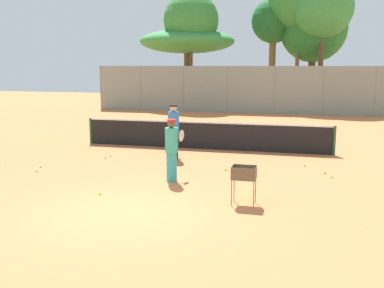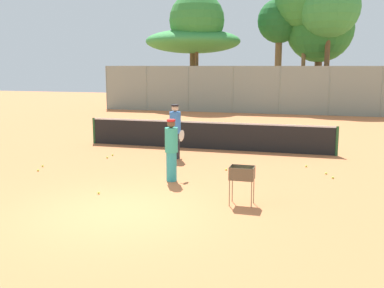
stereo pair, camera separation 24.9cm
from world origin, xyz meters
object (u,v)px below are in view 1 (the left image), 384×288
(player_white_outfit, at_px, (172,149))
(parked_car, at_px, (327,100))
(player_red_cap, at_px, (174,131))
(ball_cart, at_px, (244,176))
(tennis_net, at_px, (204,135))

(player_white_outfit, distance_m, parked_car, 23.27)
(player_red_cap, xyz_separation_m, ball_cart, (3.12, -4.61, -0.29))
(player_red_cap, bearing_deg, tennis_net, -25.06)
(tennis_net, relative_size, ball_cart, 10.71)
(tennis_net, distance_m, parked_car, 18.50)
(player_white_outfit, bearing_deg, player_red_cap, 30.63)
(player_red_cap, bearing_deg, player_white_outfit, -172.06)
(ball_cart, relative_size, parked_car, 0.22)
(tennis_net, distance_m, player_white_outfit, 5.00)
(tennis_net, bearing_deg, player_red_cap, -106.95)
(player_white_outfit, height_order, player_red_cap, player_red_cap)
(ball_cart, bearing_deg, tennis_net, 110.72)
(parked_car, bearing_deg, player_white_outfit, -102.18)
(player_red_cap, relative_size, parked_car, 0.45)
(parked_car, bearing_deg, ball_cart, -96.19)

